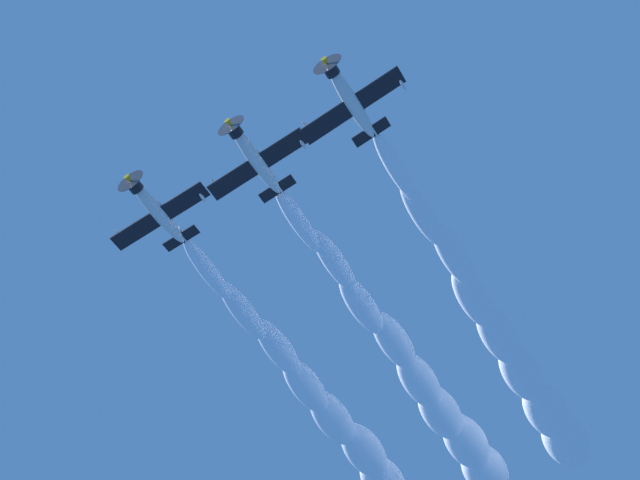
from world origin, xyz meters
TOP-DOWN VIEW (x-y plane):
  - airplane_lead at (-12.08, -1.90)m, footprint 8.78×8.04m
  - airplane_left_wingman at (-3.44, -5.12)m, footprint 8.85×8.05m
  - airplane_right_wingman at (5.41, -7.04)m, footprint 8.88×8.03m
  - smoke_trail_lead at (-21.13, -34.14)m, footprint 14.98×44.54m
  - smoke_trail_left_wingman at (-12.59, -37.34)m, footprint 15.33×44.14m
  - smoke_trail_right_wingman at (-3.77, -39.38)m, footprint 15.14×44.37m

SIDE VIEW (x-z plane):
  - airplane_right_wingman at x=5.41m, z-range 64.83..68.04m
  - airplane_lead at x=-12.08m, z-range 65.94..68.95m
  - airplane_left_wingman at x=-3.44m, z-range 66.38..69.25m
  - smoke_trail_right_wingman at x=-3.77m, z-range 65.63..71.34m
  - smoke_trail_lead at x=-21.13m, z-range 66.47..72.36m
  - smoke_trail_left_wingman at x=-12.59m, z-range 66.92..72.76m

